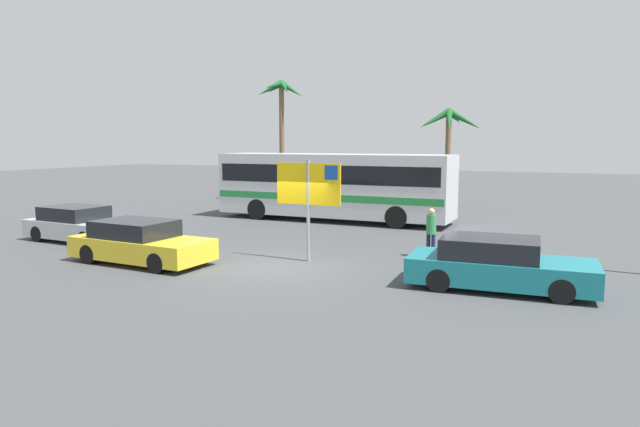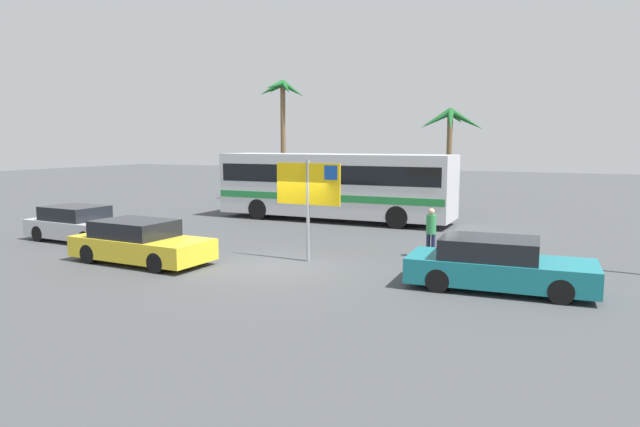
{
  "view_description": "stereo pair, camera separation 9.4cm",
  "coord_description": "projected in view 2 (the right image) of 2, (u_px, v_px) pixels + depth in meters",
  "views": [
    {
      "loc": [
        8.1,
        -14.49,
        3.75
      ],
      "look_at": [
        0.17,
        2.86,
        1.3
      ],
      "focal_mm": 31.43,
      "sensor_mm": 36.0,
      "label": 1
    },
    {
      "loc": [
        8.19,
        -14.45,
        3.75
      ],
      "look_at": [
        0.17,
        2.86,
        1.3
      ],
      "focal_mm": 31.43,
      "sensor_mm": 36.0,
      "label": 2
    }
  ],
  "objects": [
    {
      "name": "palm_tree_seaside",
      "position": [
        449.0,
        128.0,
        32.31
      ],
      "size": [
        3.85,
        3.98,
        5.68
      ],
      "color": "brown",
      "rests_on": "ground"
    },
    {
      "name": "bus_front_coach",
      "position": [
        334.0,
        183.0,
        26.64
      ],
      "size": [
        11.27,
        2.69,
        3.17
      ],
      "color": "silver",
      "rests_on": "ground"
    },
    {
      "name": "ferry_sign",
      "position": [
        309.0,
        188.0,
        17.38
      ],
      "size": [
        2.2,
        0.13,
        3.2
      ],
      "rotation": [
        0.0,
        0.0,
        -0.03
      ],
      "color": "gray",
      "rests_on": "ground"
    },
    {
      "name": "car_silver",
      "position": [
        79.0,
        224.0,
        21.27
      ],
      "size": [
        4.29,
        2.06,
        1.32
      ],
      "rotation": [
        0.0,
        0.0,
        -0.06
      ],
      "color": "#B7BABF",
      "rests_on": "ground"
    },
    {
      "name": "car_teal",
      "position": [
        497.0,
        265.0,
        14.24
      ],
      "size": [
        4.68,
        2.11,
        1.32
      ],
      "rotation": [
        0.0,
        0.0,
        0.06
      ],
      "color": "#19757F",
      "rests_on": "ground"
    },
    {
      "name": "pedestrian_by_bus",
      "position": [
        431.0,
        229.0,
        18.09
      ],
      "size": [
        0.32,
        0.32,
        1.62
      ],
      "rotation": [
        0.0,
        0.0,
        4.47
      ],
      "color": "#1E2347",
      "rests_on": "ground"
    },
    {
      "name": "ground",
      "position": [
        275.0,
        267.0,
        16.9
      ],
      "size": [
        120.0,
        120.0,
        0.0
      ],
      "primitive_type": "plane",
      "color": "#424447"
    },
    {
      "name": "car_yellow",
      "position": [
        140.0,
        242.0,
        17.42
      ],
      "size": [
        4.57,
        2.08,
        1.32
      ],
      "rotation": [
        0.0,
        0.0,
        -0.05
      ],
      "color": "yellow",
      "rests_on": "ground"
    },
    {
      "name": "palm_tree_inland",
      "position": [
        283.0,
        102.0,
        35.2
      ],
      "size": [
        3.04,
        3.17,
        7.62
      ],
      "color": "brown",
      "rests_on": "ground"
    }
  ]
}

